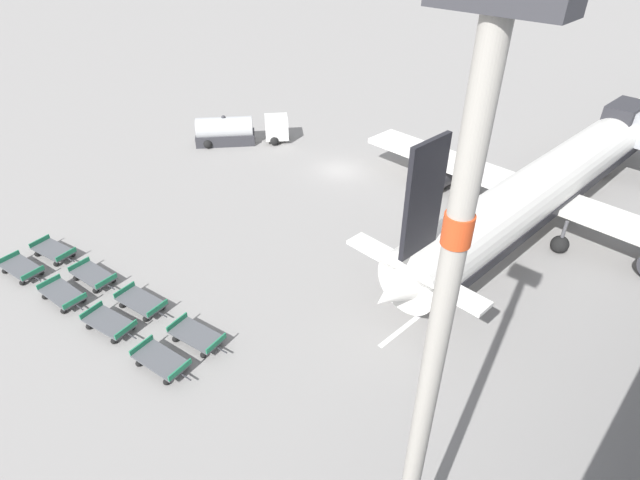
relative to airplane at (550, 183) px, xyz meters
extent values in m
plane|color=gray|center=(-17.33, -4.00, -3.30)|extent=(500.00, 500.00, 0.00)
cube|color=#2D2D33|center=(0.68, 13.16, 1.25)|extent=(2.61, 4.39, 3.38)
cylinder|color=white|center=(0.03, 0.56, 0.20)|extent=(5.74, 36.20, 3.88)
sphere|color=white|center=(0.96, 18.56, 0.20)|extent=(3.69, 3.69, 3.69)
cone|color=white|center=(-0.90, -17.44, 0.20)|extent=(3.92, 4.84, 3.69)
cube|color=black|center=(-0.86, -16.72, 5.26)|extent=(0.43, 2.92, 6.22)
cube|color=white|center=(-0.87, -16.79, 0.79)|extent=(8.93, 1.77, 0.24)
cube|color=white|center=(-0.05, -0.88, -0.67)|extent=(31.83, 4.92, 0.44)
cylinder|color=#333338|center=(-8.61, -0.04, -1.97)|extent=(2.43, 3.72, 2.25)
cube|color=black|center=(0.03, 0.56, -0.48)|extent=(5.63, 32.61, 0.70)
cylinder|color=#56565B|center=(0.61, 11.72, -1.72)|extent=(0.24, 0.24, 1.90)
sphere|color=black|center=(0.61, 11.72, -2.67)|extent=(1.26, 1.26, 1.26)
cylinder|color=#56565B|center=(2.68, -3.19, -1.72)|extent=(0.24, 0.24, 1.90)
sphere|color=black|center=(2.68, -3.19, -2.67)|extent=(1.26, 1.26, 1.26)
cylinder|color=#56565B|center=(-2.99, -2.90, -1.72)|extent=(0.24, 0.24, 1.90)
sphere|color=black|center=(-2.99, -2.90, -2.67)|extent=(1.26, 1.26, 1.26)
cube|color=white|center=(-26.68, -3.24, -1.81)|extent=(3.34, 3.33, 2.16)
cube|color=#333338|center=(-30.11, -7.26, -2.76)|extent=(5.67, 6.07, 1.07)
cylinder|color=#B7BABC|center=(-30.11, -7.26, -1.68)|extent=(5.34, 5.72, 2.23)
sphere|color=#333338|center=(-30.11, -7.26, -0.56)|extent=(0.44, 0.44, 0.44)
sphere|color=black|center=(-26.01, -4.22, -2.85)|extent=(0.90, 0.90, 0.90)
sphere|color=black|center=(-27.76, -2.74, -2.85)|extent=(0.90, 0.90, 0.90)
sphere|color=black|center=(-30.36, -9.33, -2.85)|extent=(0.90, 0.90, 0.90)
sphere|color=black|center=(-32.11, -7.85, -2.85)|extent=(0.90, 0.90, 0.90)
cube|color=#515459|center=(-22.50, -30.30, -2.75)|extent=(3.31, 1.98, 0.10)
cube|color=#237F56|center=(-21.00, -30.08, -2.54)|extent=(0.31, 1.54, 0.32)
cube|color=#237F56|center=(-24.00, -30.53, -2.54)|extent=(0.31, 1.54, 0.32)
cube|color=#333338|center=(-20.61, -30.02, -2.87)|extent=(0.70, 0.16, 0.06)
sphere|color=black|center=(-21.32, -30.79, -3.12)|extent=(0.36, 0.36, 0.36)
sphere|color=black|center=(-21.52, -29.49, -3.12)|extent=(0.36, 0.36, 0.36)
sphere|color=black|center=(-23.48, -31.11, -3.12)|extent=(0.36, 0.36, 0.36)
sphere|color=black|center=(-23.68, -29.81, -3.12)|extent=(0.36, 0.36, 0.36)
cube|color=#515459|center=(-17.82, -29.60, -2.75)|extent=(3.26, 1.85, 0.10)
cube|color=#237F56|center=(-16.31, -29.45, -2.54)|extent=(0.24, 1.54, 0.32)
cube|color=#237F56|center=(-19.34, -29.75, -2.54)|extent=(0.24, 1.54, 0.32)
cube|color=#333338|center=(-15.92, -29.41, -2.87)|extent=(0.70, 0.13, 0.06)
sphere|color=black|center=(-16.67, -30.14, -3.12)|extent=(0.36, 0.36, 0.36)
sphere|color=black|center=(-16.80, -28.84, -3.12)|extent=(0.36, 0.36, 0.36)
sphere|color=black|center=(-18.85, -30.36, -3.12)|extent=(0.36, 0.36, 0.36)
sphere|color=black|center=(-18.98, -29.06, -3.12)|extent=(0.36, 0.36, 0.36)
cube|color=#515459|center=(-13.32, -28.86, -2.75)|extent=(3.36, 2.11, 0.10)
cube|color=#237F56|center=(-11.82, -28.57, -2.54)|extent=(0.38, 1.53, 0.32)
cube|color=#237F56|center=(-14.81, -29.15, -2.54)|extent=(0.38, 1.53, 0.32)
cube|color=#333338|center=(-11.44, -28.49, -2.87)|extent=(0.70, 0.19, 0.06)
sphere|color=black|center=(-12.12, -29.29, -3.12)|extent=(0.36, 0.36, 0.36)
sphere|color=black|center=(-12.37, -28.01, -3.12)|extent=(0.36, 0.36, 0.36)
sphere|color=black|center=(-14.26, -29.72, -3.12)|extent=(0.36, 0.36, 0.36)
sphere|color=black|center=(-14.51, -28.43, -3.12)|extent=(0.36, 0.36, 0.36)
cube|color=#515459|center=(-8.61, -28.38, -2.75)|extent=(3.32, 1.99, 0.10)
cube|color=#237F56|center=(-7.11, -28.16, -2.54)|extent=(0.31, 1.54, 0.32)
cube|color=#237F56|center=(-10.11, -28.61, -2.54)|extent=(0.31, 1.54, 0.32)
cube|color=#333338|center=(-6.72, -28.10, -2.87)|extent=(0.70, 0.16, 0.06)
sphere|color=black|center=(-7.43, -28.87, -3.12)|extent=(0.36, 0.36, 0.36)
sphere|color=black|center=(-7.63, -27.57, -3.12)|extent=(0.36, 0.36, 0.36)
sphere|color=black|center=(-9.59, -29.19, -3.12)|extent=(0.36, 0.36, 0.36)
sphere|color=black|center=(-9.79, -27.90, -3.12)|extent=(0.36, 0.36, 0.36)
cube|color=#515459|center=(-22.95, -27.98, -2.75)|extent=(3.36, 2.11, 0.10)
cube|color=#237F56|center=(-21.46, -27.68, -2.54)|extent=(0.38, 1.53, 0.32)
cube|color=#237F56|center=(-24.44, -28.27, -2.54)|extent=(0.38, 1.53, 0.32)
cube|color=#333338|center=(-21.07, -27.61, -2.87)|extent=(0.70, 0.19, 0.06)
sphere|color=black|center=(-21.75, -28.41, -3.12)|extent=(0.36, 0.36, 0.36)
sphere|color=black|center=(-22.00, -27.12, -3.12)|extent=(0.36, 0.36, 0.36)
sphere|color=black|center=(-23.89, -28.83, -3.12)|extent=(0.36, 0.36, 0.36)
sphere|color=black|center=(-24.15, -27.54, -3.12)|extent=(0.36, 0.36, 0.36)
cube|color=#515459|center=(-18.23, -27.40, -2.75)|extent=(3.29, 1.92, 0.10)
cube|color=#237F56|center=(-16.73, -27.22, -2.54)|extent=(0.27, 1.54, 0.32)
cube|color=#237F56|center=(-19.74, -27.59, -2.54)|extent=(0.27, 1.54, 0.32)
cube|color=#333338|center=(-16.34, -27.17, -2.87)|extent=(0.70, 0.15, 0.06)
sphere|color=black|center=(-17.07, -27.92, -3.12)|extent=(0.36, 0.36, 0.36)
sphere|color=black|center=(-17.23, -26.62, -3.12)|extent=(0.36, 0.36, 0.36)
sphere|color=black|center=(-19.24, -28.19, -3.12)|extent=(0.36, 0.36, 0.36)
sphere|color=black|center=(-19.40, -26.89, -3.12)|extent=(0.36, 0.36, 0.36)
cube|color=#515459|center=(-13.60, -26.64, -2.75)|extent=(3.33, 2.02, 0.10)
cube|color=#237F56|center=(-12.09, -26.39, -2.54)|extent=(0.32, 1.53, 0.32)
cube|color=#237F56|center=(-15.10, -26.88, -2.54)|extent=(0.32, 1.53, 0.32)
cube|color=#333338|center=(-11.71, -26.33, -2.87)|extent=(0.70, 0.17, 0.06)
sphere|color=black|center=(-12.41, -27.11, -3.12)|extent=(0.36, 0.36, 0.36)
sphere|color=black|center=(-12.62, -25.82, -3.12)|extent=(0.36, 0.36, 0.36)
sphere|color=black|center=(-14.57, -27.46, -3.12)|extent=(0.36, 0.36, 0.36)
sphere|color=black|center=(-14.78, -26.16, -3.12)|extent=(0.36, 0.36, 0.36)
cube|color=#515459|center=(-8.75, -26.01, -2.75)|extent=(3.34, 2.05, 0.10)
cube|color=#237F56|center=(-7.25, -25.75, -2.54)|extent=(0.34, 1.53, 0.32)
cube|color=#237F56|center=(-10.25, -26.27, -2.54)|extent=(0.34, 1.53, 0.32)
cube|color=#333338|center=(-6.86, -25.68, -2.87)|extent=(0.70, 0.18, 0.06)
sphere|color=black|center=(-7.56, -26.47, -3.12)|extent=(0.36, 0.36, 0.36)
sphere|color=black|center=(-7.78, -25.17, -3.12)|extent=(0.36, 0.36, 0.36)
sphere|color=black|center=(-9.71, -26.84, -3.12)|extent=(0.36, 0.36, 0.36)
sphere|color=black|center=(-9.93, -25.55, -3.12)|extent=(0.36, 0.36, 0.36)
cylinder|color=#ADA89E|center=(6.87, -29.02, 6.44)|extent=(0.47, 0.47, 19.48)
cylinder|color=#D8471E|center=(6.87, -29.02, 12.67)|extent=(0.54, 0.54, 0.60)
cube|color=white|center=(-0.42, -8.46, -3.29)|extent=(1.42, 21.61, 0.01)
camera|label=1|loc=(10.10, -35.99, 17.40)|focal=28.00mm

